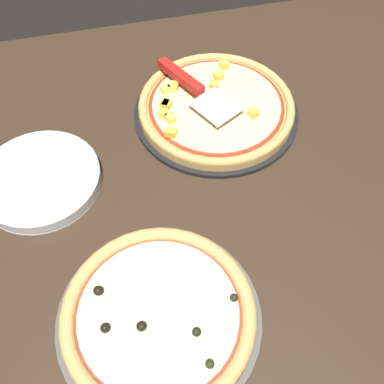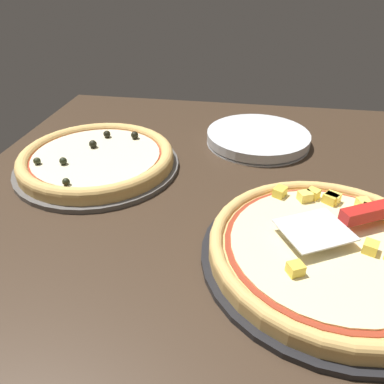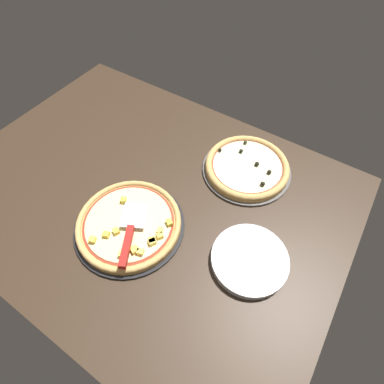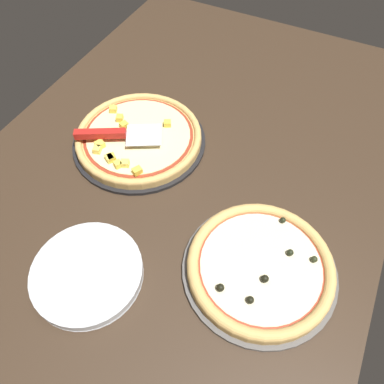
% 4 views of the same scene
% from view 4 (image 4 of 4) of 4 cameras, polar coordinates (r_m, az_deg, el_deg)
% --- Properties ---
extents(ground_plane, '(1.45, 1.07, 0.04)m').
position_cam_4_polar(ground_plane, '(1.07, 0.47, 6.24)').
color(ground_plane, '#38281C').
extents(pizza_pan_front, '(0.37, 0.37, 0.01)m').
position_cam_4_polar(pizza_pan_front, '(1.08, -8.00, 7.64)').
color(pizza_pan_front, black).
rests_on(pizza_pan_front, ground_plane).
extents(pizza_front, '(0.35, 0.35, 0.04)m').
position_cam_4_polar(pizza_front, '(1.06, -8.17, 8.35)').
color(pizza_front, '#DBAD60').
rests_on(pizza_front, pizza_pan_front).
extents(pizza_pan_back, '(0.34, 0.34, 0.01)m').
position_cam_4_polar(pizza_pan_back, '(0.86, 10.20, -11.63)').
color(pizza_pan_back, '#565451').
rests_on(pizza_pan_back, ground_plane).
extents(pizza_back, '(0.32, 0.32, 0.04)m').
position_cam_4_polar(pizza_back, '(0.84, 10.39, -11.08)').
color(pizza_back, '#DBAD60').
rests_on(pizza_back, pizza_pan_back).
extents(serving_spatula, '(0.16, 0.23, 0.02)m').
position_cam_4_polar(serving_spatula, '(1.04, -12.34, 8.63)').
color(serving_spatula, silver).
rests_on(serving_spatula, pizza_front).
extents(plate_stack, '(0.24, 0.24, 0.03)m').
position_cam_4_polar(plate_stack, '(0.86, -15.66, -11.83)').
color(plate_stack, silver).
rests_on(plate_stack, ground_plane).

